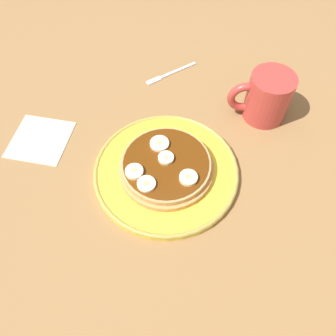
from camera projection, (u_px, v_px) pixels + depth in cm
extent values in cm
cube|color=olive|center=(168.00, 178.00, 63.53)|extent=(140.00, 140.00, 3.00)
cylinder|color=yellow|center=(168.00, 171.00, 61.75)|extent=(26.40, 26.40, 1.24)
torus|color=#A49342|center=(168.00, 170.00, 61.39)|extent=(26.48, 26.48, 0.87)
cylinder|color=#D3894B|center=(166.00, 168.00, 60.70)|extent=(17.14, 17.14, 1.17)
cylinder|color=tan|center=(167.00, 164.00, 59.81)|extent=(15.98, 15.98, 1.17)
cylinder|color=#592B0A|center=(168.00, 162.00, 59.22)|extent=(15.16, 15.16, 0.16)
cylinder|color=#EFEDC1|center=(168.00, 158.00, 59.30)|extent=(2.80, 2.80, 0.80)
cylinder|color=tan|center=(168.00, 157.00, 58.93)|extent=(0.78, 0.78, 0.08)
cylinder|color=#FAEEBB|center=(190.00, 178.00, 57.01)|extent=(3.14, 3.14, 0.90)
cylinder|color=tan|center=(191.00, 176.00, 56.60)|extent=(0.88, 0.88, 0.08)
cylinder|color=#F3E5BD|center=(161.00, 144.00, 61.05)|extent=(3.49, 3.49, 0.77)
cylinder|color=tan|center=(161.00, 142.00, 60.69)|extent=(0.98, 0.98, 0.08)
cylinder|color=#F9E7BA|center=(136.00, 172.00, 57.70)|extent=(3.13, 3.13, 0.87)
cylinder|color=tan|center=(136.00, 170.00, 57.30)|extent=(0.88, 0.88, 0.08)
cylinder|color=#F4EAB9|center=(149.00, 184.00, 56.46)|extent=(3.17, 3.17, 0.70)
cylinder|color=tan|center=(148.00, 183.00, 56.14)|extent=(0.89, 0.89, 0.08)
cylinder|color=#B23833|center=(270.00, 97.00, 66.16)|extent=(8.68, 8.68, 9.85)
cylinder|color=black|center=(275.00, 82.00, 62.86)|extent=(7.37, 7.37, 0.59)
torus|color=#B23833|center=(247.00, 97.00, 66.13)|extent=(7.08, 1.56, 7.08)
cube|color=beige|center=(42.00, 139.00, 66.44)|extent=(13.01, 13.01, 0.30)
cube|color=silver|center=(180.00, 70.00, 77.38)|extent=(8.48, 5.54, 0.50)
cube|color=silver|center=(155.00, 80.00, 75.50)|extent=(3.64, 2.90, 0.50)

